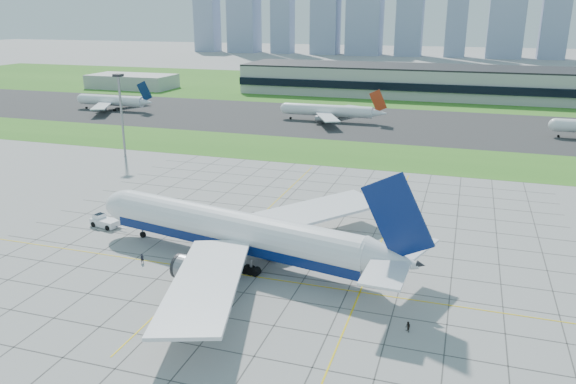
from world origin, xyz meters
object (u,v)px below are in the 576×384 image
at_px(pushback_tug, 104,221).
at_px(distant_jet_1, 330,111).
at_px(distant_jet_0, 113,101).
at_px(crew_near, 142,258).
at_px(light_mast, 121,105).
at_px(crew_far, 408,327).
at_px(airliner, 237,232).

relative_size(pushback_tug, distant_jet_1, 0.22).
bearing_deg(distant_jet_0, distant_jet_1, 2.07).
xyz_separation_m(crew_near, distant_jet_1, (-0.67, 145.17, 3.60)).
bearing_deg(distant_jet_1, light_mast, -121.64).
xyz_separation_m(crew_near, crew_far, (48.54, -8.62, -0.08)).
bearing_deg(crew_far, pushback_tug, -145.73).
bearing_deg(pushback_tug, light_mast, 130.51).
bearing_deg(crew_near, distant_jet_0, 83.21).
distance_m(light_mast, airliner, 89.90).
xyz_separation_m(airliner, distant_jet_0, (-118.89, 135.26, -1.26)).
relative_size(light_mast, crew_far, 15.92).
bearing_deg(light_mast, crew_near, -54.69).
bearing_deg(pushback_tug, crew_near, -26.45).
distance_m(crew_far, distant_jet_1, 161.51).
height_order(pushback_tug, distant_jet_1, distant_jet_1).
height_order(pushback_tug, crew_near, pushback_tug).
bearing_deg(crew_far, distant_jet_0, -171.96).
distance_m(light_mast, distant_jet_0, 92.18).
height_order(light_mast, distant_jet_1, light_mast).
relative_size(crew_near, distant_jet_1, 0.04).
bearing_deg(crew_near, crew_far, -52.82).
height_order(light_mast, pushback_tug, light_mast).
xyz_separation_m(light_mast, distant_jet_0, (-54.47, 73.43, -11.70)).
xyz_separation_m(airliner, crew_near, (-16.22, -6.23, -4.86)).
bearing_deg(airliner, crew_far, -13.47).
bearing_deg(distant_jet_0, crew_near, -54.03).
relative_size(light_mast, distant_jet_0, 0.60).
distance_m(airliner, crew_far, 35.90).
height_order(light_mast, distant_jet_0, light_mast).
bearing_deg(airliner, crew_near, -147.81).
relative_size(pushback_tug, distant_jet_0, 0.22).
bearing_deg(light_mast, distant_jet_1, 58.36).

